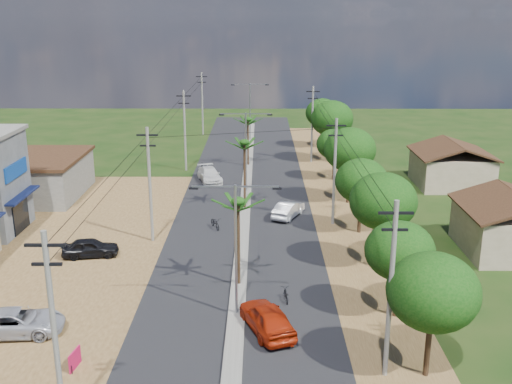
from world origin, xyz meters
TOP-DOWN VIEW (x-y plane):
  - ground at (0.00, 0.00)m, footprint 160.00×160.00m
  - road at (0.00, 15.00)m, footprint 12.00×110.00m
  - median at (0.00, 18.00)m, footprint 1.00×90.00m
  - dirt_lot_west at (-15.00, 8.00)m, footprint 18.00×46.00m
  - dirt_shoulder_east at (8.50, 15.00)m, footprint 5.00×90.00m
  - low_shed at (-21.00, 24.00)m, footprint 10.40×10.40m
  - house_east_far at (21.00, 28.00)m, footprint 7.60×7.50m
  - tree_east_a at (9.50, -6.00)m, footprint 4.40×4.40m
  - tree_east_b at (9.30, 0.00)m, footprint 4.00×4.00m
  - tree_east_c at (9.70, 7.00)m, footprint 4.60×4.60m
  - tree_east_d at (9.40, 14.00)m, footprint 4.20×4.20m
  - tree_east_e at (9.60, 22.00)m, footprint 4.80×4.80m
  - tree_east_f at (9.20, 30.00)m, footprint 3.80×3.80m
  - tree_east_g at (9.80, 38.00)m, footprint 5.00×5.00m
  - tree_east_h at (9.50, 46.00)m, footprint 4.40×4.40m
  - palm_median_near at (0.00, 4.00)m, footprint 2.00×2.00m
  - palm_median_mid at (0.00, 20.00)m, footprint 2.00×2.00m
  - palm_median_far at (0.00, 36.00)m, footprint 2.00×2.00m
  - streetlight_near at (0.00, 0.00)m, footprint 5.10×0.18m
  - streetlight_mid at (0.00, 25.00)m, footprint 5.10×0.18m
  - streetlight_far at (0.00, 50.00)m, footprint 5.10×0.18m
  - utility_pole_w_a at (-7.00, -10.00)m, footprint 1.60×0.24m
  - utility_pole_w_b at (-7.00, 12.00)m, footprint 1.60×0.24m
  - utility_pole_w_c at (-7.00, 34.00)m, footprint 1.60×0.24m
  - utility_pole_w_d at (-7.00, 55.00)m, footprint 1.60×0.24m
  - utility_pole_e_a at (7.50, -6.00)m, footprint 1.60×0.24m
  - utility_pole_e_b at (7.50, 16.00)m, footprint 1.60×0.24m
  - utility_pole_e_c at (7.50, 38.00)m, footprint 1.60×0.24m
  - car_red_near at (1.77, -1.84)m, footprint 3.55×5.20m
  - car_silver_mid at (3.84, 17.74)m, footprint 3.13×4.48m
  - car_white_far at (-3.93, 29.18)m, footprint 3.29×5.29m
  - car_parked_silver at (-12.02, -2.21)m, footprint 5.31×2.80m
  - car_parked_dark at (-10.96, 8.79)m, footprint 4.23×2.22m
  - moto_rider_east at (2.96, 1.85)m, footprint 0.66×1.55m
  - moto_rider_west_a at (-2.31, 14.81)m, footprint 1.35×1.98m
  - moto_rider_west_b at (-5.00, 33.05)m, footprint 1.03×1.89m
  - roadside_sign at (-7.85, -5.52)m, footprint 0.28×1.20m

SIDE VIEW (x-z plane):
  - ground at x=0.00m, z-range 0.00..0.00m
  - dirt_shoulder_east at x=8.50m, z-range 0.00..0.03m
  - dirt_lot_west at x=-15.00m, z-range 0.00..0.04m
  - road at x=0.00m, z-range 0.00..0.04m
  - median at x=0.00m, z-range 0.00..0.18m
  - moto_rider_east at x=2.96m, z-range 0.00..0.79m
  - moto_rider_west_a at x=-2.31m, z-range 0.00..0.98m
  - roadside_sign at x=-7.85m, z-range 0.00..0.99m
  - moto_rider_west_b at x=-5.00m, z-range 0.00..1.09m
  - car_parked_dark at x=-10.96m, z-range 0.00..1.37m
  - car_silver_mid at x=3.84m, z-range 0.00..1.40m
  - car_parked_silver at x=-12.02m, z-range 0.00..1.43m
  - car_white_far at x=-3.93m, z-range 0.00..1.43m
  - car_red_near at x=1.77m, z-range 0.00..1.64m
  - low_shed at x=-21.00m, z-range -0.01..3.94m
  - house_east_far at x=21.00m, z-range 0.09..4.69m
  - tree_east_f at x=9.20m, z-range 1.13..6.64m
  - tree_east_b at x=9.30m, z-range 1.20..7.03m
  - tree_east_d at x=9.40m, z-range 1.27..7.41m
  - tree_east_a at x=9.50m, z-range 1.30..7.67m
  - tree_east_h at x=9.50m, z-range 1.38..7.90m
  - utility_pole_w_a at x=-7.00m, z-range 0.26..9.26m
  - utility_pole_w_b at x=-7.00m, z-range 0.26..9.26m
  - utility_pole_w_c at x=-7.00m, z-range 0.26..9.26m
  - utility_pole_w_d at x=-7.00m, z-range 0.26..9.26m
  - utility_pole_e_a at x=7.50m, z-range 0.26..9.26m
  - utility_pole_e_b at x=7.50m, z-range 0.26..9.26m
  - utility_pole_e_c at x=7.50m, z-range 0.26..9.26m
  - streetlight_near at x=0.00m, z-range 0.79..8.79m
  - streetlight_mid at x=0.00m, z-range 0.79..8.79m
  - streetlight_far at x=0.00m, z-range 0.79..8.79m
  - tree_east_c at x=9.70m, z-range 1.45..8.28m
  - tree_east_e at x=9.60m, z-range 1.52..8.66m
  - tree_east_g at x=9.80m, z-range 1.55..8.93m
  - palm_median_far at x=0.00m, z-range 2.34..8.19m
  - palm_median_near at x=0.00m, z-range 2.46..8.61m
  - palm_median_mid at x=0.00m, z-range 2.62..9.17m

